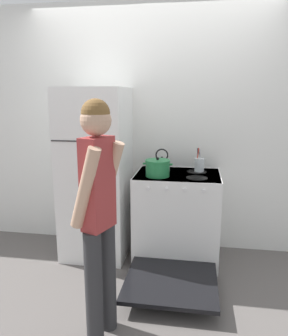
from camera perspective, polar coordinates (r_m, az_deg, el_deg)
name	(u,v)px	position (r m, az deg, el deg)	size (l,w,h in m)	color
ground_plane	(151,242)	(3.81, 1.27, -12.74)	(14.00, 14.00, 0.00)	#5B5654
wall_back	(152,129)	(3.49, 1.45, 6.76)	(10.00, 0.06, 2.55)	silver
refrigerator	(96,174)	(3.34, -8.35, -1.02)	(0.64, 0.66, 1.70)	white
stove_range	(177,218)	(3.29, 5.70, -8.71)	(0.82, 1.32, 0.88)	white
dutch_oven_pot	(158,168)	(3.07, 2.39, 0.01)	(0.28, 0.23, 0.18)	#237A42
tea_kettle	(162,164)	(3.31, 3.14, 0.71)	(0.21, 0.17, 0.22)	silver
utensil_jar	(199,164)	(3.30, 9.61, 0.64)	(0.10, 0.10, 0.24)	silver
person	(99,209)	(2.13, -7.91, -7.05)	(0.33, 0.38, 1.61)	#2D2D30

